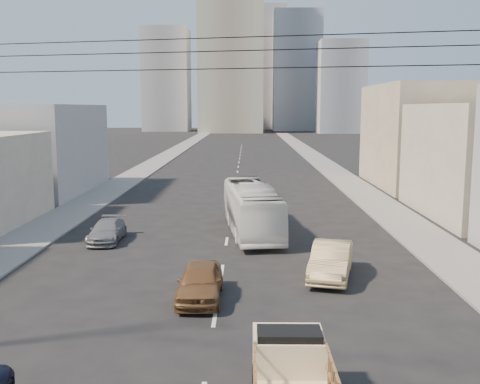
{
  "coord_description": "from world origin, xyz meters",
  "views": [
    {
      "loc": [
        1.2,
        -11.91,
        7.7
      ],
      "look_at": [
        0.83,
        16.08,
        3.5
      ],
      "focal_mm": 42.0,
      "sensor_mm": 36.0,
      "label": 1
    }
  ],
  "objects_px": {
    "flatbed_pickup": "(291,374)",
    "sedan_tan": "(331,260)",
    "city_bus": "(251,209)",
    "sedan_grey": "(107,231)",
    "sedan_brown": "(200,282)"
  },
  "relations": [
    {
      "from": "flatbed_pickup",
      "to": "sedan_tan",
      "type": "distance_m",
      "value": 12.02
    },
    {
      "from": "sedan_tan",
      "to": "flatbed_pickup",
      "type": "bearing_deg",
      "value": -89.56
    },
    {
      "from": "city_bus",
      "to": "sedan_grey",
      "type": "xyz_separation_m",
      "value": [
        -8.43,
        -2.44,
        -0.91
      ]
    },
    {
      "from": "sedan_brown",
      "to": "sedan_tan",
      "type": "bearing_deg",
      "value": 28.08
    },
    {
      "from": "sedan_grey",
      "to": "sedan_tan",
      "type": "bearing_deg",
      "value": -31.24
    },
    {
      "from": "flatbed_pickup",
      "to": "sedan_brown",
      "type": "height_order",
      "value": "flatbed_pickup"
    },
    {
      "from": "flatbed_pickup",
      "to": "sedan_brown",
      "type": "xyz_separation_m",
      "value": [
        -3.02,
        8.65,
        -0.35
      ]
    },
    {
      "from": "city_bus",
      "to": "sedan_tan",
      "type": "height_order",
      "value": "city_bus"
    },
    {
      "from": "flatbed_pickup",
      "to": "sedan_grey",
      "type": "xyz_separation_m",
      "value": [
        -9.28,
        18.59,
        -0.48
      ]
    },
    {
      "from": "city_bus",
      "to": "sedan_grey",
      "type": "height_order",
      "value": "city_bus"
    },
    {
      "from": "city_bus",
      "to": "sedan_tan",
      "type": "distance_m",
      "value": 10.01
    },
    {
      "from": "sedan_brown",
      "to": "city_bus",
      "type": "bearing_deg",
      "value": 80.1
    },
    {
      "from": "city_bus",
      "to": "sedan_tan",
      "type": "xyz_separation_m",
      "value": [
        3.58,
        -9.32,
        -0.73
      ]
    },
    {
      "from": "city_bus",
      "to": "sedan_grey",
      "type": "bearing_deg",
      "value": -170.73
    },
    {
      "from": "city_bus",
      "to": "sedan_brown",
      "type": "height_order",
      "value": "city_bus"
    }
  ]
}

